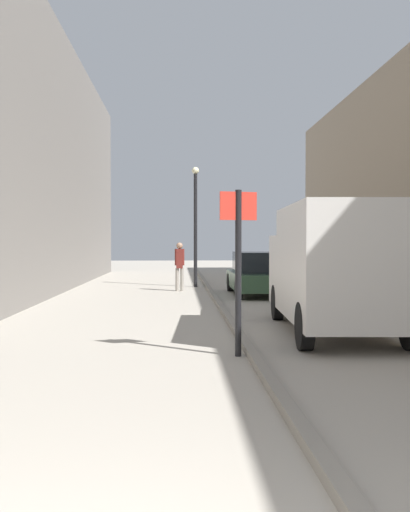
{
  "coord_description": "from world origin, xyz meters",
  "views": [
    {
      "loc": [
        0.44,
        -1.95,
        1.79
      ],
      "look_at": [
        1.07,
        11.14,
        1.46
      ],
      "focal_mm": 39.38,
      "sensor_mm": 36.0,
      "label": 1
    }
  ],
  "objects_px": {
    "pedestrian_main_foreground": "(180,263)",
    "lamp_post": "(195,218)",
    "delivery_van": "(334,266)",
    "street_sign_post": "(238,258)",
    "parked_car": "(258,274)"
  },
  "relations": [
    {
      "from": "pedestrian_main_foreground",
      "to": "lamp_post",
      "type": "height_order",
      "value": "lamp_post"
    },
    {
      "from": "pedestrian_main_foreground",
      "to": "lamp_post",
      "type": "relative_size",
      "value": 0.37
    },
    {
      "from": "pedestrian_main_foreground",
      "to": "delivery_van",
      "type": "height_order",
      "value": "delivery_van"
    },
    {
      "from": "pedestrian_main_foreground",
      "to": "delivery_van",
      "type": "distance_m",
      "value": 10.05
    },
    {
      "from": "street_sign_post",
      "to": "lamp_post",
      "type": "height_order",
      "value": "lamp_post"
    },
    {
      "from": "delivery_van",
      "to": "street_sign_post",
      "type": "height_order",
      "value": "street_sign_post"
    },
    {
      "from": "pedestrian_main_foreground",
      "to": "delivery_van",
      "type": "bearing_deg",
      "value": -69.17
    },
    {
      "from": "parked_car",
      "to": "street_sign_post",
      "type": "xyz_separation_m",
      "value": [
        -1.77,
        -10.15,
        0.83
      ]
    },
    {
      "from": "street_sign_post",
      "to": "delivery_van",
      "type": "bearing_deg",
      "value": -147.45
    },
    {
      "from": "parked_car",
      "to": "lamp_post",
      "type": "distance_m",
      "value": 4.46
    },
    {
      "from": "delivery_van",
      "to": "parked_car",
      "type": "relative_size",
      "value": 1.27
    },
    {
      "from": "lamp_post",
      "to": "parked_car",
      "type": "bearing_deg",
      "value": -59.46
    },
    {
      "from": "delivery_van",
      "to": "parked_car",
      "type": "height_order",
      "value": "delivery_van"
    },
    {
      "from": "delivery_van",
      "to": "street_sign_post",
      "type": "distance_m",
      "value": 3.03
    },
    {
      "from": "delivery_van",
      "to": "parked_car",
      "type": "xyz_separation_m",
      "value": [
        -0.36,
        8.0,
        -0.61
      ]
    }
  ]
}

